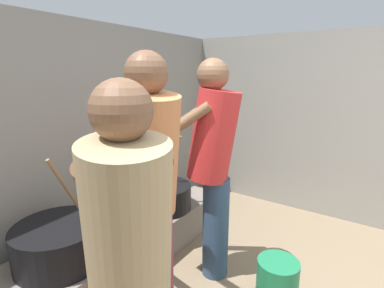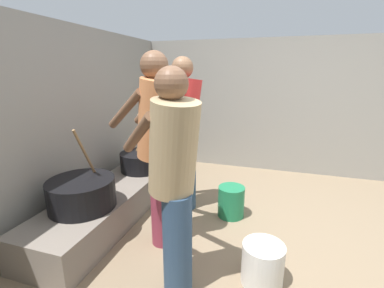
{
  "view_description": "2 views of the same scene",
  "coord_description": "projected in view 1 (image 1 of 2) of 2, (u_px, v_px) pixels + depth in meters",
  "views": [
    {
      "loc": [
        -1.05,
        0.09,
        1.55
      ],
      "look_at": [
        0.56,
        1.19,
        1.07
      ],
      "focal_mm": 27.2,
      "sensor_mm": 36.0,
      "label": 1
    },
    {
      "loc": [
        -1.9,
        0.2,
        1.5
      ],
      "look_at": [
        0.65,
        1.0,
        0.77
      ],
      "focal_mm": 24.89,
      "sensor_mm": 36.0,
      "label": 2
    }
  ],
  "objects": [
    {
      "name": "cooking_pot_secondary",
      "position": [
        60.0,
        243.0,
        1.92
      ],
      "size": [
        0.58,
        0.58,
        0.71
      ],
      "color": "black",
      "rests_on": "hearth_ledge"
    },
    {
      "name": "bucket_green_plastic",
      "position": [
        277.0,
        283.0,
        1.97
      ],
      "size": [
        0.28,
        0.28,
        0.33
      ],
      "primitive_type": "cylinder",
      "color": "#1E7A4C",
      "rests_on": "ground_plane"
    },
    {
      "name": "hearth_ledge",
      "position": [
        121.0,
        247.0,
        2.38
      ],
      "size": [
        2.21,
        0.6,
        0.32
      ],
      "primitive_type": "cube",
      "color": "slate",
      "rests_on": "ground_plane"
    },
    {
      "name": "block_enclosure_rear",
      "position": [
        30.0,
        150.0,
        2.18
      ],
      "size": [
        4.88,
        0.2,
        1.97
      ],
      "primitive_type": "cube",
      "color": "gray",
      "rests_on": "ground_plane"
    },
    {
      "name": "cook_in_orange_shirt",
      "position": [
        151.0,
        186.0,
        1.58
      ],
      "size": [
        0.59,
        0.75,
        1.66
      ],
      "color": "#8C3347",
      "rests_on": "ground_plane"
    },
    {
      "name": "cooking_pot_main",
      "position": [
        164.0,
        196.0,
        2.69
      ],
      "size": [
        0.51,
        0.51,
        0.68
      ],
      "color": "black",
      "rests_on": "hearth_ledge"
    },
    {
      "name": "cook_in_tan_shirt",
      "position": [
        130.0,
        266.0,
        1.04
      ],
      "size": [
        0.65,
        0.7,
        1.54
      ],
      "color": "navy",
      "rests_on": "ground_plane"
    },
    {
      "name": "cook_in_red_shirt",
      "position": [
        212.0,
        158.0,
        2.1
      ],
      "size": [
        0.59,
        0.75,
        1.65
      ],
      "color": "navy",
      "rests_on": "ground_plane"
    }
  ]
}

